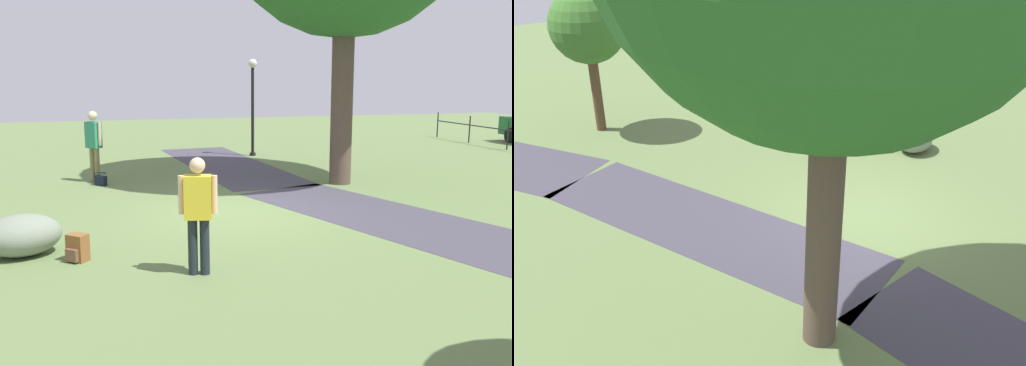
% 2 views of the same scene
% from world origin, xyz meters
% --- Properties ---
extents(ground_plane, '(48.00, 48.00, 0.00)m').
position_xyz_m(ground_plane, '(0.00, 0.00, 0.00)').
color(ground_plane, '#607644').
extents(footpath_segment_mid, '(8.31, 4.78, 0.01)m').
position_xyz_m(footpath_segment_mid, '(1.74, 2.82, 0.00)').
color(footpath_segment_mid, '#403C48').
rests_on(footpath_segment_mid, ground).
extents(young_tree_near_path, '(2.09, 2.09, 4.08)m').
position_xyz_m(young_tree_near_path, '(8.30, 2.47, 3.00)').
color(young_tree_near_path, brown).
rests_on(young_tree_near_path, ground).
extents(lawn_boulder, '(1.21, 1.39, 0.62)m').
position_xyz_m(lawn_boulder, '(1.80, -3.74, 0.31)').
color(lawn_boulder, gray).
rests_on(lawn_boulder, ground).
extents(man_near_boulder, '(0.32, 0.51, 1.60)m').
position_xyz_m(man_near_boulder, '(3.32, -1.35, 0.92)').
color(man_near_boulder, '#1D252B').
rests_on(man_near_boulder, ground).
extents(passerby_on_path, '(0.52, 0.28, 1.70)m').
position_xyz_m(passerby_on_path, '(3.44, -5.29, 0.99)').
color(passerby_on_path, '#161D36').
rests_on(passerby_on_path, ground).
extents(backpack_by_boulder, '(0.35, 0.35, 0.40)m').
position_xyz_m(backpack_by_boulder, '(2.30, -2.95, 0.19)').
color(backpack_by_boulder, brown).
rests_on(backpack_by_boulder, ground).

